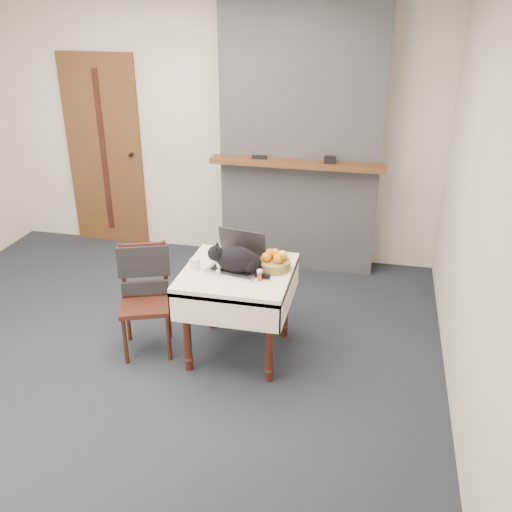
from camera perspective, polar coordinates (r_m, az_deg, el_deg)
The scene contains 12 objects.
ground at distance 4.56m, azimuth -11.02°, elevation -9.18°, with size 4.50×4.50×0.00m, color black.
room_shell at distance 4.30m, azimuth -10.49°, elevation 14.32°, with size 4.52×4.01×2.61m.
door at distance 6.30m, azimuth -14.90°, elevation 10.03°, with size 0.82×0.10×2.00m.
chimney at distance 5.47m, azimuth 4.55°, elevation 11.83°, with size 1.62×0.48×2.60m.
side_table at distance 4.16m, azimuth -1.83°, elevation -2.80°, with size 0.78×0.78×0.70m.
laptop at distance 4.12m, azimuth -1.85°, elevation -0.31°, with size 0.41×0.37×0.27m.
cat at distance 4.03m, azimuth -1.79°, elevation -0.44°, with size 0.47×0.22×0.22m.
cream_jar at distance 4.13m, azimuth -6.11°, elevation -0.82°, with size 0.07×0.07×0.08m, color silver.
pill_bottle at distance 3.95m, azimuth 0.36°, elevation -1.89°, with size 0.04×0.04×0.08m.
fruit_basket at distance 4.11m, azimuth 1.81°, elevation -0.57°, with size 0.24×0.24×0.14m.
desk_clutter at distance 4.12m, azimuth 1.07°, elevation -1.29°, with size 0.15×0.02×0.01m, color black.
chair at distance 4.37m, azimuth -11.08°, elevation -2.67°, with size 0.48×0.48×0.84m.
Camera 1 is at (1.66, -3.43, 2.51)m, focal length 40.00 mm.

